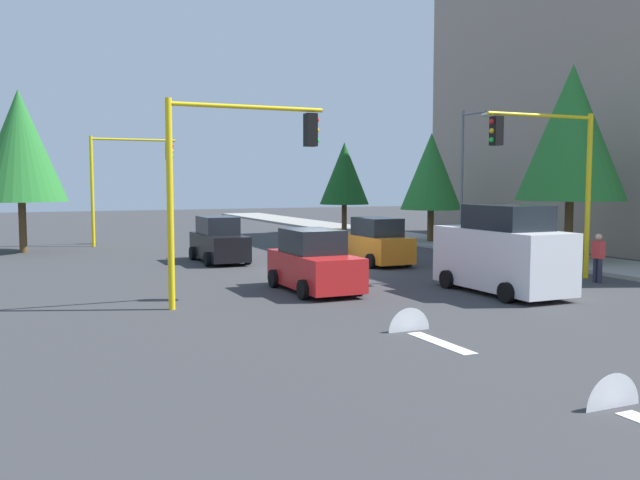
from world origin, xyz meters
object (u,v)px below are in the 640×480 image
traffic_signal_near_right (234,162)px  traffic_signal_far_right (126,169)px  car_black (219,241)px  tree_roadside_far (344,174)px  tree_roadside_near (572,133)px  traffic_signal_near_left (551,162)px  tree_opposite_side (20,146)px  delivery_van_white (502,253)px  street_lamp_curbside (467,164)px  tree_roadside_mid (431,172)px  pedestrian_crossing (598,257)px  car_red (314,263)px  car_orange (375,243)px

traffic_signal_near_right → traffic_signal_far_right: traffic_signal_far_right is taller
traffic_signal_near_right → car_black: (-10.28, 2.42, -3.16)m
tree_roadside_far → tree_roadside_near: bearing=2.9°
traffic_signal_near_left → car_black: traffic_signal_near_left is taller
tree_opposite_side → tree_roadside_near: (14.00, 21.50, 0.34)m
traffic_signal_near_left → delivery_van_white: traffic_signal_near_left is taller
traffic_signal_near_right → tree_roadside_far: 28.41m
street_lamp_curbside → tree_roadside_far: 14.40m
traffic_signal_far_right → tree_roadside_mid: size_ratio=0.96×
tree_opposite_side → pedestrian_crossing: 26.55m
car_red → traffic_signal_near_left: bearing=81.2°
traffic_signal_near_right → tree_opposite_side: size_ratio=0.72×
street_lamp_curbside → car_red: (8.31, -11.89, -3.45)m
pedestrian_crossing → tree_roadside_mid: bearing=168.8°
delivery_van_white → pedestrian_crossing: 4.52m
traffic_signal_near_left → delivery_van_white: bearing=-65.3°
delivery_van_white → car_black: 13.12m
tree_roadside_mid → car_orange: (7.16, -7.44, -3.14)m
delivery_van_white → car_black: (-11.76, -5.81, -0.39)m
traffic_signal_near_left → tree_opposite_side: 24.60m
tree_roadside_far → car_red: (22.70, -12.19, -3.13)m
tree_roadside_mid → car_orange: size_ratio=1.52×
traffic_signal_near_left → traffic_signal_far_right: traffic_signal_far_right is taller
tree_roadside_far → pedestrian_crossing: size_ratio=3.63×
tree_roadside_mid → delivery_van_white: size_ratio=1.29×
traffic_signal_far_right → pedestrian_crossing: (21.02, 12.75, -3.26)m
delivery_van_white → car_orange: 8.32m
traffic_signal_near_right → tree_roadside_far: size_ratio=0.93×
traffic_signal_near_right → car_red: 4.55m
tree_roadside_mid → tree_roadside_far: tree_roadside_mid is taller
traffic_signal_near_left → street_lamp_curbside: street_lamp_curbside is taller
street_lamp_curbside → tree_opposite_side: bearing=-112.6°
traffic_signal_far_right → car_orange: size_ratio=1.45×
tree_opposite_side → car_orange: 18.09m
traffic_signal_far_right → street_lamp_curbside: 18.19m
tree_roadside_mid → car_orange: bearing=-46.1°
traffic_signal_far_right → delivery_van_white: size_ratio=1.23×
street_lamp_curbside → tree_opposite_side: size_ratio=0.88×
car_orange → car_red: size_ratio=1.00×
car_black → pedestrian_crossing: size_ratio=2.44×
tree_roadside_far → tree_opposite_side: bearing=-73.7°
tree_roadside_near → car_black: 15.85m
tree_roadside_mid → pedestrian_crossing: bearing=-11.2°
street_lamp_curbside → tree_roadside_mid: 4.47m
traffic_signal_near_left → traffic_signal_far_right: size_ratio=1.00×
street_lamp_curbside → car_red: size_ratio=1.71×
traffic_signal_near_right → tree_roadside_near: 16.76m
traffic_signal_far_right → car_black: 10.54m
traffic_signal_near_right → delivery_van_white: traffic_signal_near_right is taller
tree_roadside_near → car_red: 14.25m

